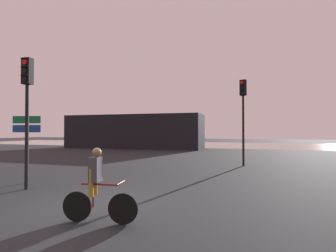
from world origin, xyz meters
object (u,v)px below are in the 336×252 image
at_px(distant_building, 133,132).
at_px(direction_sign_post, 27,136).
at_px(traffic_light_near_left, 27,98).
at_px(cyclist, 97,185).
at_px(traffic_light_far_right, 243,106).

distance_m(distant_building, direction_sign_post, 20.39).
height_order(traffic_light_near_left, direction_sign_post, traffic_light_near_left).
bearing_deg(cyclist, traffic_light_far_right, 156.85).
height_order(distant_building, traffic_light_near_left, traffic_light_near_left).
xyz_separation_m(traffic_light_far_right, direction_sign_post, (-7.72, -7.54, -1.58)).
height_order(traffic_light_far_right, direction_sign_post, traffic_light_far_right).
height_order(traffic_light_far_right, traffic_light_near_left, traffic_light_far_right).
bearing_deg(traffic_light_far_right, distant_building, -15.33).
xyz_separation_m(distant_building, direction_sign_post, (4.81, -19.81, -0.11)).
distance_m(distant_building, traffic_light_near_left, 21.42).
bearing_deg(cyclist, direction_sign_post, -128.83).
bearing_deg(cyclist, distant_building, -164.97).
height_order(distant_building, cyclist, distant_building).
relative_size(distant_building, traffic_light_near_left, 3.56).
bearing_deg(traffic_light_near_left, direction_sign_post, -49.27).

